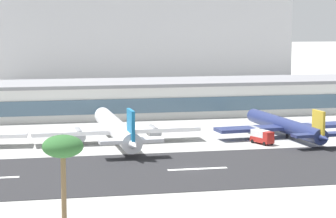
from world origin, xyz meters
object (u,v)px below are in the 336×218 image
Objects in this scene: terminal_building at (170,97)px; airliner_gold_tail_gate_2 at (287,126)px; distant_hotel_block at (137,29)px; service_box_truck_1 at (262,136)px; palm_tree_0 at (63,150)px; airliner_blue_tail_gate_1 at (117,129)px.

terminal_building is 52.39m from airliner_gold_tail_gate_2.
airliner_gold_tail_gate_2 is (19.71, -48.49, -2.41)m from terminal_building.
terminal_building is at bearing -93.34° from distant_hotel_block.
palm_tree_0 is (-49.56, -64.94, 11.05)m from service_box_truck_1.
distant_hotel_block is at bearing -0.58° from airliner_gold_tail_gate_2.
terminal_building is 5.15× the size of airliner_gold_tail_gate_2.
terminal_building is 56.73m from service_box_truck_1.
palm_tree_0 is at bearing 135.23° from airliner_gold_tail_gate_2.
airliner_gold_tail_gate_2 is at bearing 105.97° from service_box_truck_1.
airliner_blue_tail_gate_1 is at bearing -115.43° from terminal_building.
airliner_gold_tail_gate_2 is 2.85× the size of palm_tree_0.
palm_tree_0 is (-38.78, -120.54, 7.64)m from terminal_building.
service_box_truck_1 is 0.44× the size of palm_tree_0.
distant_hotel_block is 2.76× the size of airliner_blue_tail_gate_1.
airliner_blue_tail_gate_1 is at bearing 83.39° from airliner_gold_tail_gate_2.
palm_tree_0 is (-16.05, -72.72, 9.52)m from airliner_blue_tail_gate_1.
airliner_blue_tail_gate_1 is (-22.73, -47.81, -1.88)m from terminal_building.
airliner_blue_tail_gate_1 is 7.73× the size of service_box_truck_1.
distant_hotel_block is at bearing 159.13° from service_box_truck_1.
service_box_truck_1 is at bearing 52.65° from palm_tree_0.
airliner_gold_tail_gate_2 is at bearing -93.02° from airliner_blue_tail_gate_1.
terminal_building reaches higher than service_box_truck_1.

